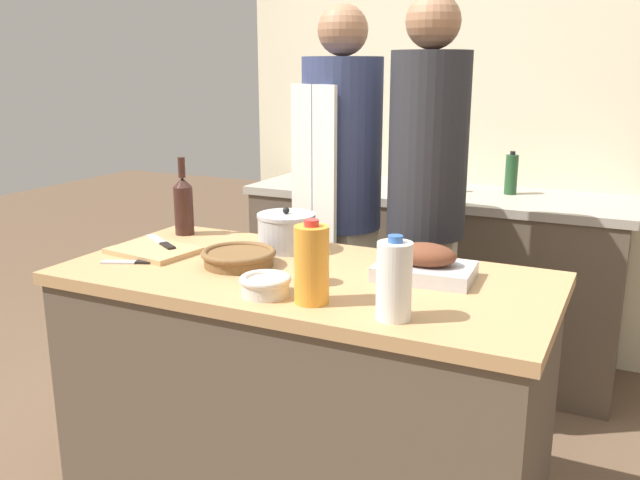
{
  "coord_description": "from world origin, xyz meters",
  "views": [
    {
      "loc": [
        0.93,
        -1.81,
        1.5
      ],
      "look_at": [
        0.0,
        0.11,
        0.95
      ],
      "focal_mm": 38.0,
      "sensor_mm": 36.0,
      "label": 1
    }
  ],
  "objects_px": {
    "mixing_bowl": "(266,285)",
    "condiment_bottle_short": "(511,174)",
    "wicker_basket": "(239,257)",
    "person_cook_aproned": "(341,196)",
    "cutting_board": "(154,250)",
    "juice_jug": "(312,264)",
    "knife_paring": "(131,262)",
    "stock_pot": "(286,232)",
    "condiment_bottle_tall": "(451,179)",
    "roasting_pan": "(425,265)",
    "person_cook_guest": "(426,200)",
    "wine_bottle_green": "(184,204)",
    "knife_chef": "(162,242)",
    "wine_glass_left": "(309,251)",
    "milk_jug": "(394,280)"
  },
  "relations": [
    {
      "from": "cutting_board",
      "to": "stock_pot",
      "type": "relative_size",
      "value": 1.51
    },
    {
      "from": "juice_jug",
      "to": "condiment_bottle_short",
      "type": "bearing_deg",
      "value": 83.22
    },
    {
      "from": "wine_bottle_green",
      "to": "knife_chef",
      "type": "bearing_deg",
      "value": -76.16
    },
    {
      "from": "knife_paring",
      "to": "person_cook_guest",
      "type": "xyz_separation_m",
      "value": [
        0.73,
        0.88,
        0.12
      ]
    },
    {
      "from": "juice_jug",
      "to": "person_cook_guest",
      "type": "height_order",
      "value": "person_cook_guest"
    },
    {
      "from": "stock_pot",
      "to": "condiment_bottle_tall",
      "type": "height_order",
      "value": "condiment_bottle_tall"
    },
    {
      "from": "mixing_bowl",
      "to": "person_cook_aproned",
      "type": "xyz_separation_m",
      "value": [
        -0.21,
        0.99,
        0.07
      ]
    },
    {
      "from": "stock_pot",
      "to": "knife_paring",
      "type": "distance_m",
      "value": 0.54
    },
    {
      "from": "condiment_bottle_short",
      "to": "stock_pot",
      "type": "bearing_deg",
      "value": -112.51
    },
    {
      "from": "juice_jug",
      "to": "knife_chef",
      "type": "height_order",
      "value": "juice_jug"
    },
    {
      "from": "roasting_pan",
      "to": "juice_jug",
      "type": "bearing_deg",
      "value": -122.04
    },
    {
      "from": "condiment_bottle_tall",
      "to": "knife_paring",
      "type": "bearing_deg",
      "value": -111.86
    },
    {
      "from": "wicker_basket",
      "to": "knife_paring",
      "type": "height_order",
      "value": "wicker_basket"
    },
    {
      "from": "wicker_basket",
      "to": "juice_jug",
      "type": "relative_size",
      "value": 1.05
    },
    {
      "from": "condiment_bottle_tall",
      "to": "person_cook_aproned",
      "type": "height_order",
      "value": "person_cook_aproned"
    },
    {
      "from": "condiment_bottle_short",
      "to": "wicker_basket",
      "type": "bearing_deg",
      "value": -110.72
    },
    {
      "from": "mixing_bowl",
      "to": "condiment_bottle_short",
      "type": "relative_size",
      "value": 0.71
    },
    {
      "from": "person_cook_guest",
      "to": "mixing_bowl",
      "type": "bearing_deg",
      "value": -108.1
    },
    {
      "from": "wine_glass_left",
      "to": "roasting_pan",
      "type": "bearing_deg",
      "value": 32.82
    },
    {
      "from": "wine_glass_left",
      "to": "knife_paring",
      "type": "xyz_separation_m",
      "value": [
        -0.62,
        -0.07,
        -0.09
      ]
    },
    {
      "from": "cutting_board",
      "to": "stock_pot",
      "type": "xyz_separation_m",
      "value": [
        0.39,
        0.24,
        0.06
      ]
    },
    {
      "from": "wicker_basket",
      "to": "condiment_bottle_short",
      "type": "bearing_deg",
      "value": 69.28
    },
    {
      "from": "roasting_pan",
      "to": "knife_chef",
      "type": "xyz_separation_m",
      "value": [
        -0.95,
        -0.06,
        -0.02
      ]
    },
    {
      "from": "knife_paring",
      "to": "wicker_basket",
      "type": "bearing_deg",
      "value": 21.29
    },
    {
      "from": "mixing_bowl",
      "to": "condiment_bottle_short",
      "type": "height_order",
      "value": "condiment_bottle_short"
    },
    {
      "from": "wicker_basket",
      "to": "person_cook_aproned",
      "type": "bearing_deg",
      "value": 88.84
    },
    {
      "from": "roasting_pan",
      "to": "stock_pot",
      "type": "height_order",
      "value": "stock_pot"
    },
    {
      "from": "wine_bottle_green",
      "to": "knife_chef",
      "type": "height_order",
      "value": "wine_bottle_green"
    },
    {
      "from": "wine_glass_left",
      "to": "person_cook_guest",
      "type": "distance_m",
      "value": 0.82
    },
    {
      "from": "roasting_pan",
      "to": "cutting_board",
      "type": "xyz_separation_m",
      "value": [
        -0.93,
        -0.13,
        -0.03
      ]
    },
    {
      "from": "wine_bottle_green",
      "to": "condiment_bottle_short",
      "type": "relative_size",
      "value": 1.43
    },
    {
      "from": "knife_chef",
      "to": "person_cook_guest",
      "type": "height_order",
      "value": "person_cook_guest"
    },
    {
      "from": "person_cook_guest",
      "to": "juice_jug",
      "type": "bearing_deg",
      "value": -99.71
    },
    {
      "from": "wicker_basket",
      "to": "knife_chef",
      "type": "bearing_deg",
      "value": 169.3
    },
    {
      "from": "condiment_bottle_tall",
      "to": "cutting_board",
      "type": "bearing_deg",
      "value": -114.11
    },
    {
      "from": "stock_pot",
      "to": "person_cook_guest",
      "type": "bearing_deg",
      "value": 55.21
    },
    {
      "from": "juice_jug",
      "to": "condiment_bottle_short",
      "type": "relative_size",
      "value": 1.12
    },
    {
      "from": "milk_jug",
      "to": "knife_paring",
      "type": "xyz_separation_m",
      "value": [
        -0.95,
        0.1,
        -0.1
      ]
    },
    {
      "from": "cutting_board",
      "to": "juice_jug",
      "type": "bearing_deg",
      "value": -16.58
    },
    {
      "from": "stock_pot",
      "to": "condiment_bottle_short",
      "type": "bearing_deg",
      "value": 67.49
    },
    {
      "from": "roasting_pan",
      "to": "wine_bottle_green",
      "type": "relative_size",
      "value": 1.02
    },
    {
      "from": "condiment_bottle_tall",
      "to": "person_cook_guest",
      "type": "relative_size",
      "value": 0.08
    },
    {
      "from": "juice_jug",
      "to": "condiment_bottle_tall",
      "type": "distance_m",
      "value": 1.67
    },
    {
      "from": "condiment_bottle_tall",
      "to": "person_cook_aproned",
      "type": "relative_size",
      "value": 0.08
    },
    {
      "from": "wicker_basket",
      "to": "mixing_bowl",
      "type": "xyz_separation_m",
      "value": [
        0.23,
        -0.22,
        0.0
      ]
    },
    {
      "from": "juice_jug",
      "to": "person_cook_guest",
      "type": "bearing_deg",
      "value": 88.54
    },
    {
      "from": "condiment_bottle_short",
      "to": "person_cook_guest",
      "type": "bearing_deg",
      "value": -103.15
    },
    {
      "from": "wine_glass_left",
      "to": "knife_paring",
      "type": "distance_m",
      "value": 0.63
    },
    {
      "from": "juice_jug",
      "to": "knife_paring",
      "type": "distance_m",
      "value": 0.72
    },
    {
      "from": "stock_pot",
      "to": "person_cook_aproned",
      "type": "xyz_separation_m",
      "value": [
        -0.03,
        0.53,
        0.03
      ]
    }
  ]
}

